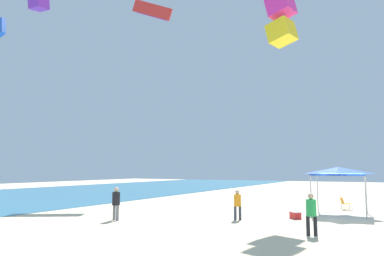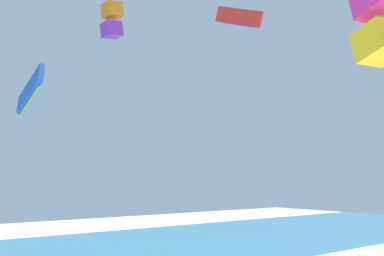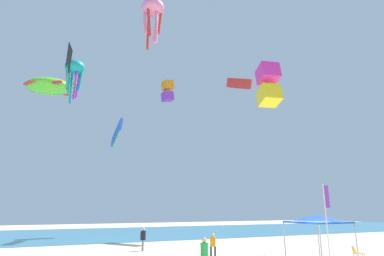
{
  "view_description": "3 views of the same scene",
  "coord_description": "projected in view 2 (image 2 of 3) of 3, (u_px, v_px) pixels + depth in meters",
  "views": [
    {
      "loc": [
        -21.95,
        -2.35,
        2.74
      ],
      "look_at": [
        -2.2,
        8.26,
        5.25
      ],
      "focal_mm": 34.07,
      "sensor_mm": 36.0,
      "label": 1
    },
    {
      "loc": [
        -14.64,
        -4.7,
        6.21
      ],
      "look_at": [
        -2.2,
        11.27,
        8.72
      ],
      "focal_mm": 39.29,
      "sensor_mm": 36.0,
      "label": 2
    },
    {
      "loc": [
        -14.25,
        -15.5,
        3.2
      ],
      "look_at": [
        -2.2,
        10.54,
        10.3
      ],
      "focal_mm": 30.54,
      "sensor_mm": 36.0,
      "label": 3
    }
  ],
  "objects": [
    {
      "name": "kite_box_orange",
      "position": [
        112.0,
        20.0,
        37.73
      ],
      "size": [
        1.73,
        1.56,
        3.29
      ],
      "rotation": [
        0.0,
        0.0,
        1.63
      ],
      "color": "orange"
    },
    {
      "name": "kite_parafoil_blue",
      "position": [
        30.0,
        90.0,
        27.83
      ],
      "size": [
        0.58,
        4.76,
        2.86
      ],
      "rotation": [
        0.0,
        0.0,
        1.58
      ],
      "color": "blue"
    },
    {
      "name": "kite_box_magenta",
      "position": [
        378.0,
        21.0,
        16.56
      ],
      "size": [
        1.8,
        1.99,
        3.35
      ],
      "rotation": [
        0.0,
        0.0,
        2.91
      ],
      "color": "#E02D9E"
    },
    {
      "name": "kite_parafoil_red",
      "position": [
        239.0,
        17.0,
        34.08
      ],
      "size": [
        1.43,
        4.39,
        2.67
      ],
      "rotation": [
        0.0,
        0.0,
        4.99
      ],
      "color": "red"
    },
    {
      "name": "ocean_strip",
      "position": [
        76.0,
        254.0,
        35.34
      ],
      "size": [
        120.0,
        25.69,
        0.02
      ],
      "primitive_type": "cube",
      "color": "teal",
      "rests_on": "ground"
    }
  ]
}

